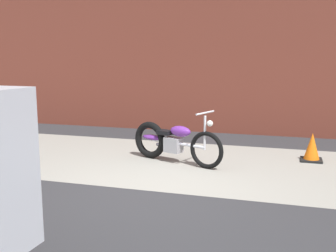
# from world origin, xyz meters

# --- Properties ---
(ground_plane) EXTENTS (80.00, 80.00, 0.00)m
(ground_plane) POSITION_xyz_m (0.00, 0.00, 0.00)
(ground_plane) COLOR #2D2D30
(sidewalk_slab) EXTENTS (36.00, 3.50, 0.01)m
(sidewalk_slab) POSITION_xyz_m (0.00, 1.75, 0.00)
(sidewalk_slab) COLOR gray
(sidewalk_slab) RESTS_ON ground
(brick_building_wall) EXTENTS (36.00, 0.50, 6.35)m
(brick_building_wall) POSITION_xyz_m (0.00, 5.20, 3.17)
(brick_building_wall) COLOR brown
(brick_building_wall) RESTS_ON ground
(motorcycle_purple) EXTENTS (1.92, 0.89, 1.03)m
(motorcycle_purple) POSITION_xyz_m (-0.14, 1.74, 0.40)
(motorcycle_purple) COLOR black
(motorcycle_purple) RESTS_ON ground
(traffic_cone) EXTENTS (0.40, 0.40, 0.55)m
(traffic_cone) POSITION_xyz_m (2.46, 2.57, 0.25)
(traffic_cone) COLOR orange
(traffic_cone) RESTS_ON ground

